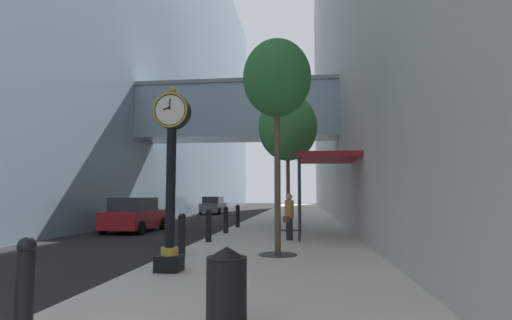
{
  "coord_description": "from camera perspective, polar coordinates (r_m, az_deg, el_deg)",
  "views": [
    {
      "loc": [
        3.88,
        -2.05,
        1.86
      ],
      "look_at": [
        0.9,
        22.71,
        4.01
      ],
      "focal_mm": 27.98,
      "sensor_mm": 36.0,
      "label": 1
    }
  ],
  "objects": [
    {
      "name": "bollard_fifth",
      "position": [
        17.91,
        -4.34,
        -8.43
      ],
      "size": [
        0.23,
        0.23,
        1.19
      ],
      "color": "black",
      "rests_on": "sidewalk_right"
    },
    {
      "name": "street_tree_near",
      "position": [
        12.0,
        3.02,
        11.37
      ],
      "size": [
        2.01,
        2.01,
        6.3
      ],
      "color": "#333335",
      "rests_on": "sidewalk_right"
    },
    {
      "name": "bollard_nearest",
      "position": [
        5.93,
        -30.13,
        -14.97
      ],
      "size": [
        0.23,
        0.23,
        1.19
      ],
      "color": "black",
      "rests_on": "sidewalk_right"
    },
    {
      "name": "street_tree_mid_near",
      "position": [
        19.51,
        4.55,
        4.65
      ],
      "size": [
        2.85,
        2.85,
        6.62
      ],
      "color": "#333335",
      "rests_on": "sidewalk_right"
    },
    {
      "name": "car_red_near",
      "position": [
        20.9,
        -16.95,
        -7.56
      ],
      "size": [
        2.1,
        4.15,
        1.7
      ],
      "color": "#AD191E",
      "rests_on": "ground"
    },
    {
      "name": "sidewalk_right",
      "position": [
        32.11,
        5.35,
        -8.09
      ],
      "size": [
        6.02,
        80.0,
        0.14
      ],
      "primitive_type": "cube",
      "color": "beige",
      "rests_on": "ground"
    },
    {
      "name": "street_clock",
      "position": [
        9.32,
        -12.07,
        -1.2
      ],
      "size": [
        0.84,
        0.55,
        4.21
      ],
      "color": "black",
      "rests_on": "sidewalk_right"
    },
    {
      "name": "pedestrian_walking",
      "position": [
        15.26,
        4.77,
        -7.89
      ],
      "size": [
        0.48,
        0.52,
        1.74
      ],
      "color": "#23232D",
      "rests_on": "sidewalk_right"
    },
    {
      "name": "building_block_right",
      "position": [
        36.3,
        17.9,
        20.94
      ],
      "size": [
        9.0,
        80.0,
        35.1
      ],
      "color": "#B7B2A8",
      "rests_on": "ground"
    },
    {
      "name": "trash_bin",
      "position": [
        5.35,
        -4.24,
        -17.66
      ],
      "size": [
        0.53,
        0.53,
        1.05
      ],
      "color": "black",
      "rests_on": "sidewalk_right"
    },
    {
      "name": "storefront_awning",
      "position": [
        16.47,
        9.96,
        0.11
      ],
      "size": [
        2.4,
        3.6,
        3.3
      ],
      "color": "maroon",
      "rests_on": "sidewalk_right"
    },
    {
      "name": "bollard_third",
      "position": [
        11.69,
        -10.56,
        -10.24
      ],
      "size": [
        0.23,
        0.23,
        1.19
      ],
      "color": "black",
      "rests_on": "sidewalk_right"
    },
    {
      "name": "car_grey_mid",
      "position": [
        38.57,
        -6.11,
        -6.47
      ],
      "size": [
        1.97,
        4.58,
        1.64
      ],
      "color": "slate",
      "rests_on": "ground"
    },
    {
      "name": "building_block_left",
      "position": [
        37.93,
        -17.69,
        16.65
      ],
      "size": [
        21.98,
        80.0,
        31.42
      ],
      "color": "#849EB2",
      "rests_on": "ground"
    },
    {
      "name": "ground_plane",
      "position": [
        29.37,
        -0.76,
        -8.55
      ],
      "size": [
        110.0,
        110.0,
        0.0
      ],
      "primitive_type": "plane",
      "color": "black",
      "rests_on": "ground"
    },
    {
      "name": "bollard_fourth",
      "position": [
        14.78,
        -6.79,
        -9.16
      ],
      "size": [
        0.23,
        0.23,
        1.19
      ],
      "color": "black",
      "rests_on": "sidewalk_right"
    },
    {
      "name": "bollard_sixth",
      "position": [
        21.06,
        -2.63,
        -7.91
      ],
      "size": [
        0.23,
        0.23,
        1.19
      ],
      "color": "black",
      "rests_on": "sidewalk_right"
    }
  ]
}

